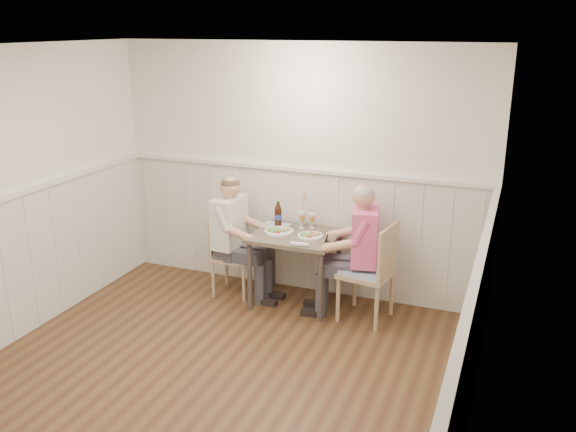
% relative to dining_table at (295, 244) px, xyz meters
% --- Properties ---
extents(ground_plane, '(4.50, 4.50, 0.00)m').
position_rel_dining_table_xyz_m(ground_plane, '(-0.12, -1.84, -0.64)').
color(ground_plane, '#472B19').
extents(room_shell, '(4.04, 4.54, 2.60)m').
position_rel_dining_table_xyz_m(room_shell, '(-0.12, -1.84, 0.88)').
color(room_shell, white).
rests_on(room_shell, ground).
extents(wainscot, '(4.00, 4.49, 1.34)m').
position_rel_dining_table_xyz_m(wainscot, '(-0.12, -1.15, 0.05)').
color(wainscot, beige).
rests_on(wainscot, ground).
extents(dining_table, '(0.84, 0.70, 0.75)m').
position_rel_dining_table_xyz_m(dining_table, '(0.00, 0.00, 0.00)').
color(dining_table, '#4B4039').
rests_on(dining_table, ground).
extents(chair_right, '(0.53, 0.53, 0.98)m').
position_rel_dining_table_xyz_m(chair_right, '(0.81, -0.08, -0.11)').
color(chair_right, tan).
rests_on(chair_right, ground).
extents(chair_left, '(0.43, 0.43, 0.86)m').
position_rel_dining_table_xyz_m(chair_left, '(-0.74, -0.00, -0.18)').
color(chair_left, tan).
rests_on(chair_left, ground).
extents(man_in_pink, '(0.68, 0.49, 1.36)m').
position_rel_dining_table_xyz_m(man_in_pink, '(0.68, -0.02, -0.07)').
color(man_in_pink, '#3F3F47').
rests_on(man_in_pink, ground).
extents(diner_cream, '(0.62, 0.43, 1.31)m').
position_rel_dining_table_xyz_m(diner_cream, '(-0.68, -0.03, -0.10)').
color(diner_cream, '#3F3F47').
rests_on(diner_cream, ground).
extents(plate_man, '(0.25, 0.25, 0.06)m').
position_rel_dining_table_xyz_m(plate_man, '(0.15, -0.02, 0.13)').
color(plate_man, white).
rests_on(plate_man, dining_table).
extents(plate_diner, '(0.29, 0.29, 0.07)m').
position_rel_dining_table_xyz_m(plate_diner, '(-0.19, -0.02, 0.13)').
color(plate_diner, white).
rests_on(plate_diner, dining_table).
extents(beer_glass_a, '(0.06, 0.06, 0.16)m').
position_rel_dining_table_xyz_m(beer_glass_a, '(0.09, 0.24, 0.21)').
color(beer_glass_a, silver).
rests_on(beer_glass_a, dining_table).
extents(beer_glass_b, '(0.07, 0.07, 0.18)m').
position_rel_dining_table_xyz_m(beer_glass_b, '(-0.00, 0.20, 0.23)').
color(beer_glass_b, silver).
rests_on(beer_glass_b, dining_table).
extents(beer_bottle, '(0.07, 0.07, 0.27)m').
position_rel_dining_table_xyz_m(beer_bottle, '(-0.26, 0.18, 0.22)').
color(beer_bottle, black).
rests_on(beer_bottle, dining_table).
extents(rolled_napkin, '(0.18, 0.06, 0.04)m').
position_rel_dining_table_xyz_m(rolled_napkin, '(0.16, -0.30, 0.13)').
color(rolled_napkin, white).
rests_on(rolled_napkin, dining_table).
extents(grass_vase, '(0.05, 0.05, 0.41)m').
position_rel_dining_table_xyz_m(grass_vase, '(-0.02, 0.25, 0.29)').
color(grass_vase, silver).
rests_on(grass_vase, dining_table).
extents(gingham_mat, '(0.28, 0.23, 0.01)m').
position_rel_dining_table_xyz_m(gingham_mat, '(-0.29, 0.18, 0.11)').
color(gingham_mat, '#486FAA').
rests_on(gingham_mat, dining_table).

